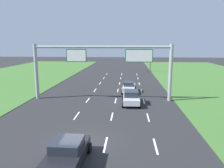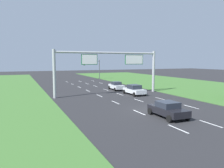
% 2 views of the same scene
% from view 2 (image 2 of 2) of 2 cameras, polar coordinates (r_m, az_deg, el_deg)
% --- Properties ---
extents(ground_plane, '(200.00, 200.00, 0.00)m').
position_cam_2_polar(ground_plane, '(23.99, 10.74, -6.93)').
color(ground_plane, '#262628').
extents(grass_verge_right, '(24.00, 120.00, 0.06)m').
position_cam_2_polar(grass_verge_right, '(45.36, 25.77, -1.26)').
color(grass_verge_right, '#3D6B2D').
rests_on(grass_verge_right, ground_plane).
extents(lane_dashes_inner_left, '(0.14, 56.40, 0.01)m').
position_cam_2_polar(lane_dashes_inner_left, '(30.99, -1.39, -3.86)').
color(lane_dashes_inner_left, white).
rests_on(lane_dashes_inner_left, ground_plane).
extents(lane_dashes_inner_right, '(0.14, 56.40, 0.01)m').
position_cam_2_polar(lane_dashes_inner_right, '(32.45, 4.35, -3.42)').
color(lane_dashes_inner_right, white).
rests_on(lane_dashes_inner_right, ground_plane).
extents(lane_dashes_slip, '(0.14, 56.40, 0.01)m').
position_cam_2_polar(lane_dashes_slip, '(34.21, 9.55, -3.00)').
color(lane_dashes_slip, white).
rests_on(lane_dashes_slip, ground_plane).
extents(car_near_red, '(2.13, 4.41, 1.58)m').
position_cam_2_polar(car_near_red, '(34.74, 5.83, -1.49)').
color(car_near_red, silver).
rests_on(car_near_red, ground_plane).
extents(car_lead_silver, '(2.28, 4.23, 1.49)m').
position_cam_2_polar(car_lead_silver, '(21.58, 14.37, -6.41)').
color(car_lead_silver, black).
rests_on(car_lead_silver, ground_plane).
extents(car_mid_lane, '(2.19, 4.17, 1.53)m').
position_cam_2_polar(car_mid_lane, '(40.11, 1.18, -0.50)').
color(car_mid_lane, silver).
rests_on(car_mid_lane, ground_plane).
extents(sign_gantry, '(17.24, 0.44, 7.00)m').
position_cam_2_polar(sign_gantry, '(34.49, -0.47, 5.30)').
color(sign_gantry, '#9EA0A5').
rests_on(sign_gantry, ground_plane).
extents(traffic_light_mast, '(4.76, 0.49, 5.60)m').
position_cam_2_polar(traffic_light_mast, '(62.86, -4.98, 4.72)').
color(traffic_light_mast, '#47494F').
rests_on(traffic_light_mast, ground_plane).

